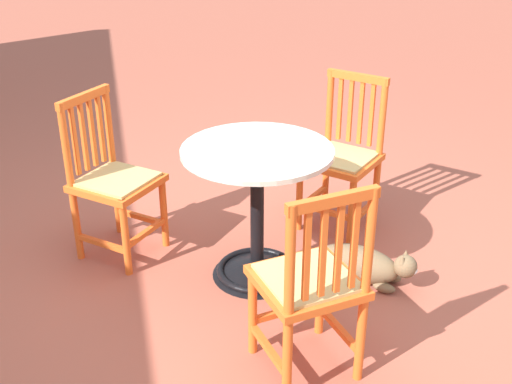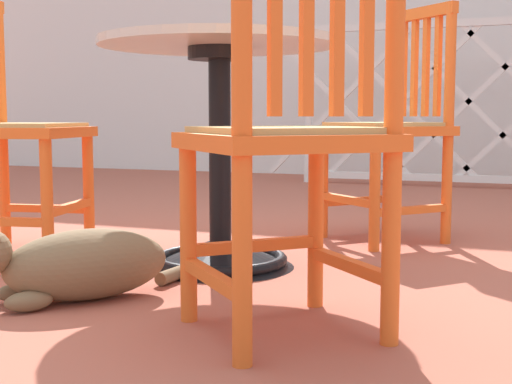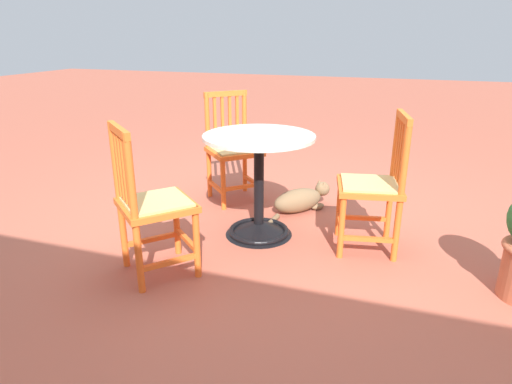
# 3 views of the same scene
# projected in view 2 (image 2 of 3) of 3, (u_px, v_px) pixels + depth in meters

# --- Properties ---
(ground_plane) EXTENTS (24.00, 24.00, 0.00)m
(ground_plane) POSITION_uv_depth(u_px,v_px,m) (191.00, 271.00, 2.27)
(ground_plane) COLOR #AD5642
(building_wall_backdrop) EXTENTS (10.00, 0.20, 2.80)m
(building_wall_backdrop) POSITION_uv_depth(u_px,v_px,m) (402.00, 1.00, 5.71)
(building_wall_backdrop) COLOR white
(building_wall_backdrop) RESTS_ON ground_plane
(lattice_fence_panel) EXTENTS (2.89, 0.06, 1.18)m
(lattice_fence_panel) POSITION_uv_depth(u_px,v_px,m) (469.00, 101.00, 4.87)
(lattice_fence_panel) COLOR white
(lattice_fence_panel) RESTS_ON ground_plane
(cafe_table) EXTENTS (0.76, 0.76, 0.73)m
(cafe_table) POSITION_uv_depth(u_px,v_px,m) (220.00, 180.00, 2.30)
(cafe_table) COLOR black
(cafe_table) RESTS_ON ground_plane
(orange_chair_near_fence) EXTENTS (0.56, 0.56, 0.91)m
(orange_chair_near_fence) POSITION_uv_depth(u_px,v_px,m) (390.00, 130.00, 2.79)
(orange_chair_near_fence) COLOR orange
(orange_chair_near_fence) RESTS_ON ground_plane
(orange_chair_at_corner) EXTENTS (0.47, 0.47, 0.91)m
(orange_chair_at_corner) POSITION_uv_depth(u_px,v_px,m) (14.00, 132.00, 2.51)
(orange_chair_at_corner) COLOR orange
(orange_chair_at_corner) RESTS_ON ground_plane
(orange_chair_by_planter) EXTENTS (0.57, 0.57, 0.91)m
(orange_chair_by_planter) POSITION_uv_depth(u_px,v_px,m) (290.00, 141.00, 1.55)
(orange_chair_by_planter) COLOR orange
(orange_chair_by_planter) RESTS_ON ground_plane
(tabby_cat) EXTENTS (0.44, 0.67, 0.23)m
(tabby_cat) POSITION_uv_depth(u_px,v_px,m) (73.00, 266.00, 1.89)
(tabby_cat) COLOR brown
(tabby_cat) RESTS_ON ground_plane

